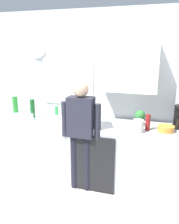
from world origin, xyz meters
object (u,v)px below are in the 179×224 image
(cup_yellow_cup, at_px, (94,124))
(potted_plant, at_px, (140,117))
(bottle_green_wine, at_px, (33,109))
(person_at_sink, at_px, (81,127))
(bottle_clear_soda, at_px, (15,104))
(storage_canister, at_px, (138,126))
(bottle_red_vinegar, at_px, (148,122))
(mixing_bowl, at_px, (166,129))
(dish_soap, at_px, (56,110))
(cup_white_mug, at_px, (31,117))

(cup_yellow_cup, bearing_deg, potted_plant, 21.21)
(bottle_green_wine, bearing_deg, person_at_sink, -16.50)
(bottle_clear_soda, height_order, storage_canister, bottle_clear_soda)
(potted_plant, height_order, person_at_sink, person_at_sink)
(cup_yellow_cup, height_order, storage_canister, storage_canister)
(bottle_red_vinegar, bearing_deg, bottle_green_wine, 177.68)
(bottle_green_wine, height_order, person_at_sink, person_at_sink)
(bottle_clear_soda, relative_size, mixing_bowl, 1.27)
(storage_canister, height_order, person_at_sink, person_at_sink)
(dish_soap, height_order, person_at_sink, person_at_sink)
(mixing_bowl, xyz_separation_m, potted_plant, (-0.36, 0.14, 0.09))
(mixing_bowl, relative_size, storage_canister, 1.29)
(bottle_clear_soda, height_order, person_at_sink, person_at_sink)
(bottle_clear_soda, bearing_deg, storage_canister, -10.55)
(bottle_green_wine, height_order, cup_white_mug, bottle_green_wine)
(cup_white_mug, height_order, cup_yellow_cup, cup_white_mug)
(mixing_bowl, bearing_deg, bottle_red_vinegar, -176.29)
(bottle_green_wine, distance_m, cup_yellow_cup, 1.08)
(dish_soap, bearing_deg, bottle_green_wine, -137.23)
(bottle_clear_soda, height_order, mixing_bowl, bottle_clear_soda)
(cup_yellow_cup, xyz_separation_m, person_at_sink, (-0.15, -0.11, -0.03))
(bottle_clear_soda, relative_size, cup_white_mug, 2.95)
(mixing_bowl, xyz_separation_m, dish_soap, (-1.75, 0.32, 0.04))
(potted_plant, relative_size, person_at_sink, 0.14)
(bottle_red_vinegar, bearing_deg, potted_plant, 127.86)
(bottle_clear_soda, xyz_separation_m, potted_plant, (2.14, -0.12, -0.01))
(potted_plant, bearing_deg, cup_yellow_cup, -158.79)
(potted_plant, bearing_deg, cup_white_mug, -172.35)
(dish_soap, distance_m, person_at_sink, 0.83)
(bottle_red_vinegar, xyz_separation_m, dish_soap, (-1.51, 0.34, -0.03))
(bottle_red_vinegar, height_order, bottle_clear_soda, bottle_clear_soda)
(cup_yellow_cup, relative_size, dish_soap, 0.47)
(bottle_green_wine, relative_size, person_at_sink, 0.19)
(cup_white_mug, bearing_deg, person_at_sink, -8.70)
(cup_yellow_cup, distance_m, potted_plant, 0.67)
(cup_yellow_cup, xyz_separation_m, mixing_bowl, (0.98, 0.10, -0.00))
(bottle_red_vinegar, xyz_separation_m, storage_canister, (-0.11, -0.12, -0.02))
(cup_yellow_cup, height_order, mixing_bowl, cup_yellow_cup)
(bottle_green_wine, relative_size, cup_yellow_cup, 3.53)
(cup_yellow_cup, bearing_deg, storage_canister, -3.38)
(bottle_clear_soda, xyz_separation_m, dish_soap, (0.75, 0.06, -0.06))
(dish_soap, height_order, storage_canister, dish_soap)
(cup_white_mug, xyz_separation_m, mixing_bowl, (2.00, 0.08, -0.01))
(potted_plant, bearing_deg, bottle_red_vinegar, -52.14)
(bottle_green_wine, relative_size, storage_canister, 1.76)
(storage_canister, bearing_deg, dish_soap, 161.72)
(bottle_red_vinegar, bearing_deg, storage_canister, -133.25)
(potted_plant, bearing_deg, bottle_green_wine, -177.18)
(bottle_green_wine, bearing_deg, bottle_clear_soda, 155.95)
(cup_yellow_cup, distance_m, person_at_sink, 0.19)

